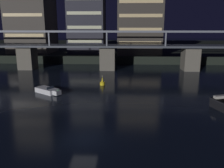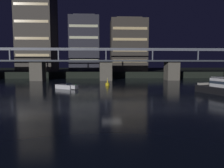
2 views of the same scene
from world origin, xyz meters
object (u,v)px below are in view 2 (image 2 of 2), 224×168
tower_central (128,46)px  cabin_cruiser_near_left (221,88)px  tower_west_low (38,32)px  river_bridge (106,67)px  channel_buoy (107,84)px  speedboat_mid_center (66,87)px  tower_west_tall (85,44)px

tower_central → cabin_cruiser_near_left: tower_central is taller
tower_west_low → river_bridge: bearing=-35.2°
tower_west_low → channel_buoy: 44.79m
river_bridge → cabin_cruiser_near_left: size_ratio=9.24×
river_bridge → tower_central: tower_central is taller
tower_west_low → channel_buoy: size_ratio=16.49×
speedboat_mid_center → channel_buoy: 9.95m
river_bridge → tower_west_tall: 21.04m
tower_west_tall → cabin_cruiser_near_left: tower_west_tall is taller
speedboat_mid_center → tower_west_low: bearing=113.2°
cabin_cruiser_near_left → speedboat_mid_center: size_ratio=1.96×
channel_buoy → river_bridge: bearing=90.2°
speedboat_mid_center → tower_west_tall: bearing=88.9°
speedboat_mid_center → channel_buoy: bearing=34.1°
tower_west_tall → cabin_cruiser_near_left: bearing=-62.4°
river_bridge → cabin_cruiser_near_left: bearing=-59.6°
cabin_cruiser_near_left → speedboat_mid_center: (-26.04, 8.91, -0.64)m
tower_west_tall → speedboat_mid_center: size_ratio=4.29×
tower_west_tall → river_bridge: bearing=-67.4°
tower_west_tall → channel_buoy: size_ratio=11.61×
tower_west_tall → speedboat_mid_center: 41.15m
tower_west_low → channel_buoy: tower_west_low is taller
river_bridge → tower_central: bearing=60.5°
cabin_cruiser_near_left → tower_central: bearing=101.6°
cabin_cruiser_near_left → tower_west_low: bearing=131.7°
cabin_cruiser_near_left → speedboat_mid_center: 27.52m
river_bridge → channel_buoy: 16.34m
river_bridge → tower_west_tall: (-7.46, 17.87, 8.23)m
tower_central → speedboat_mid_center: bearing=-114.6°
tower_west_low → tower_central: size_ratio=1.53×
tower_west_tall → speedboat_mid_center: (-0.73, -39.40, -11.85)m
tower_west_tall → tower_west_low: bearing=-179.0°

